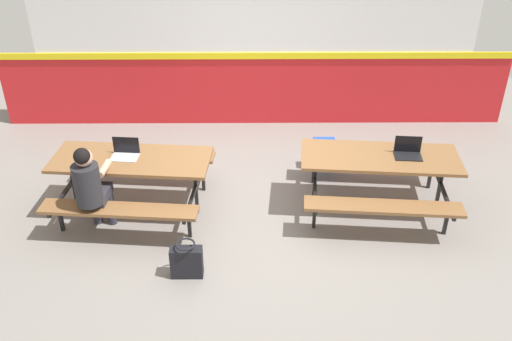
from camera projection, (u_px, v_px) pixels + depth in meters
The scene contains 9 objects.
ground_plane at pixel (256, 207), 7.16m from camera, with size 10.00×10.00×0.02m, color gray.
accent_backdrop at pixel (255, 48), 8.63m from camera, with size 8.00×0.14×2.60m.
picnic_table_left at pixel (132, 170), 6.81m from camera, with size 1.96×1.70×0.74m.
picnic_table_right at pixel (379, 168), 6.86m from camera, with size 1.96×1.70×0.74m.
student_nearer at pixel (90, 184), 6.28m from camera, with size 0.38×0.53×1.21m.
laptop_silver at pixel (125, 153), 6.73m from camera, with size 0.34×0.25×0.22m.
laptop_dark at pixel (408, 152), 6.76m from camera, with size 0.34×0.25×0.22m.
backpack_dark at pixel (323, 154), 7.89m from camera, with size 0.30×0.22×0.44m.
tote_bag_bright at pixel (187, 261), 5.94m from camera, with size 0.34×0.21×0.43m.
Camera 1 is at (-0.04, -5.91, 4.07)m, focal length 39.42 mm.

